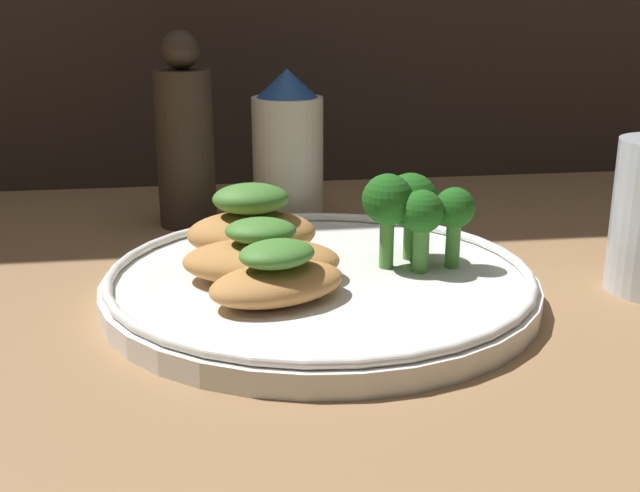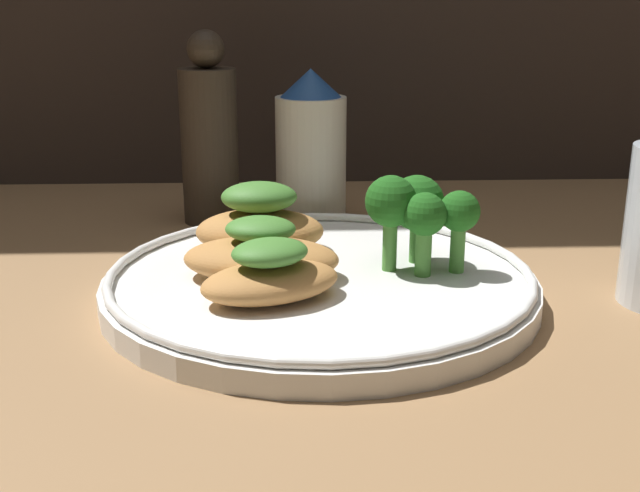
# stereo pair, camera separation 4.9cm
# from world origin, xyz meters

# --- Properties ---
(ground_plane) EXTENTS (1.80, 1.80, 0.01)m
(ground_plane) POSITION_xyz_m (0.00, 0.00, -0.01)
(ground_plane) COLOR #936D47
(plate) EXTENTS (0.27, 0.27, 0.02)m
(plate) POSITION_xyz_m (0.00, 0.00, 0.01)
(plate) COLOR white
(plate) RESTS_ON ground_plane
(grilled_meat_front) EXTENTS (0.09, 0.08, 0.04)m
(grilled_meat_front) POSITION_xyz_m (-0.03, -0.04, 0.03)
(grilled_meat_front) COLOR #BC7F42
(grilled_meat_front) RESTS_ON plate
(grilled_meat_middle) EXTENTS (0.10, 0.07, 0.04)m
(grilled_meat_middle) POSITION_xyz_m (-0.04, -0.00, 0.03)
(grilled_meat_middle) COLOR #BC7F42
(grilled_meat_middle) RESTS_ON plate
(grilled_meat_back) EXTENTS (0.09, 0.06, 0.05)m
(grilled_meat_back) POSITION_xyz_m (-0.04, 0.05, 0.03)
(grilled_meat_back) COLOR #BC7F42
(grilled_meat_back) RESTS_ON plate
(broccoli_bunch) EXTENTS (0.07, 0.06, 0.06)m
(broccoli_bunch) POSITION_xyz_m (0.06, 0.01, 0.05)
(broccoli_bunch) COLOR #4C8E38
(broccoli_bunch) RESTS_ON plate
(sauce_bottle) EXTENTS (0.06, 0.06, 0.13)m
(sauce_bottle) POSITION_xyz_m (-0.00, 0.18, 0.06)
(sauce_bottle) COLOR silver
(sauce_bottle) RESTS_ON ground_plane
(pepper_grinder) EXTENTS (0.05, 0.05, 0.16)m
(pepper_grinder) POSITION_xyz_m (-0.08, 0.18, 0.07)
(pepper_grinder) COLOR #382D23
(pepper_grinder) RESTS_ON ground_plane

